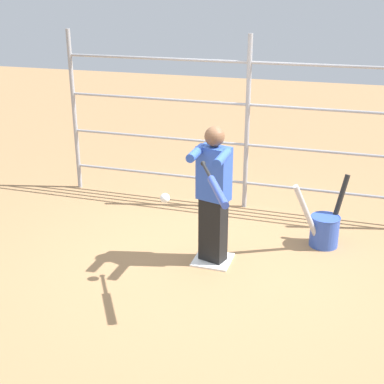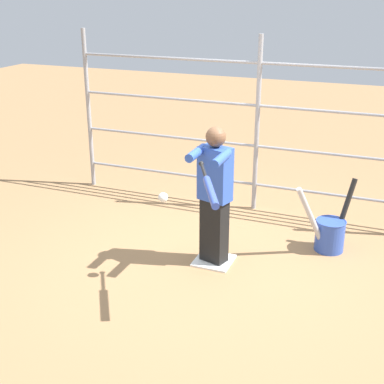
% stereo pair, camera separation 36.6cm
% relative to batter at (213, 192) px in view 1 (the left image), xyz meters
% --- Properties ---
extents(ground_plane, '(24.00, 24.00, 0.00)m').
position_rel_batter_xyz_m(ground_plane, '(0.00, -0.02, -0.81)').
color(ground_plane, '#9E754C').
extents(home_plate, '(0.40, 0.40, 0.02)m').
position_rel_batter_xyz_m(home_plate, '(0.00, -0.02, -0.80)').
color(home_plate, white).
rests_on(home_plate, ground).
extents(fence_backstop, '(5.04, 0.06, 2.27)m').
position_rel_batter_xyz_m(fence_backstop, '(0.00, -1.62, 0.32)').
color(fence_backstop, '#939399').
rests_on(fence_backstop, ground).
extents(batter, '(0.37, 0.58, 1.50)m').
position_rel_batter_xyz_m(batter, '(0.00, 0.00, 0.00)').
color(batter, black).
rests_on(batter, ground).
extents(baseball_bat_swinging, '(0.47, 0.80, 0.13)m').
position_rel_batter_xyz_m(baseball_bat_swinging, '(-0.25, 0.85, 0.38)').
color(baseball_bat_swinging, black).
extents(softball_in_flight, '(0.10, 0.10, 0.10)m').
position_rel_batter_xyz_m(softball_in_flight, '(0.33, 0.54, 0.09)').
color(softball_in_flight, white).
extents(bat_bucket, '(0.60, 0.66, 0.84)m').
position_rel_batter_xyz_m(bat_bucket, '(-1.11, -0.75, -0.60)').
color(bat_bucket, '#3351B2').
rests_on(bat_bucket, ground).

